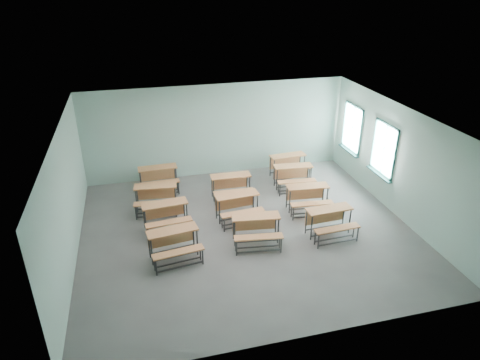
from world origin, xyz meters
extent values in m
cube|color=slate|center=(0.00, 0.00, -0.01)|extent=(9.00, 8.00, 0.02)
cube|color=silver|center=(0.00, 0.00, 3.21)|extent=(9.00, 8.00, 0.02)
cube|color=#93B8AB|center=(0.00, 4.01, 1.60)|extent=(9.00, 0.02, 3.20)
cube|color=#93B8AB|center=(0.00, -4.01, 1.60)|extent=(9.00, 0.02, 3.20)
cube|color=#93B8AB|center=(-4.51, 0.00, 1.60)|extent=(0.02, 8.00, 3.20)
cube|color=#93B8AB|center=(4.51, 0.00, 1.60)|extent=(0.02, 8.00, 3.20)
cube|color=#1C4F4A|center=(4.47, 2.80, 0.93)|extent=(0.06, 1.20, 0.06)
cube|color=#1C4F4A|center=(4.47, 2.80, 2.47)|extent=(0.06, 1.20, 0.06)
cube|color=#1C4F4A|center=(4.47, 2.23, 1.70)|extent=(0.06, 0.06, 1.60)
cube|color=#1C4F4A|center=(4.47, 3.37, 1.70)|extent=(0.06, 0.06, 1.60)
cube|color=#1C4F4A|center=(4.47, 2.80, 1.70)|extent=(0.04, 0.04, 1.48)
cube|color=#1C4F4A|center=(4.47, 2.80, 1.70)|extent=(0.04, 1.08, 0.04)
cube|color=#1C4F4A|center=(4.43, 2.80, 0.87)|extent=(0.14, 1.28, 0.04)
cube|color=white|center=(4.50, 2.80, 1.70)|extent=(0.01, 1.08, 1.48)
cube|color=#1C4F4A|center=(4.47, 0.80, 0.93)|extent=(0.06, 1.20, 0.06)
cube|color=#1C4F4A|center=(4.47, 0.80, 2.47)|extent=(0.06, 1.20, 0.06)
cube|color=#1C4F4A|center=(4.47, 0.23, 1.70)|extent=(0.06, 0.06, 1.60)
cube|color=#1C4F4A|center=(4.47, 1.37, 1.70)|extent=(0.06, 0.06, 1.60)
cube|color=#1C4F4A|center=(4.47, 0.80, 1.70)|extent=(0.04, 0.04, 1.48)
cube|color=#1C4F4A|center=(4.47, 0.80, 1.70)|extent=(0.04, 1.08, 0.04)
cube|color=#1C4F4A|center=(4.43, 0.80, 0.87)|extent=(0.14, 1.28, 0.04)
cube|color=white|center=(4.50, 0.80, 1.70)|extent=(0.01, 1.08, 1.48)
cube|color=#BE7444|center=(-2.11, -0.68, 0.76)|extent=(1.30, 0.58, 0.04)
cube|color=#BE7444|center=(-2.13, -0.48, 0.44)|extent=(1.18, 0.18, 0.43)
cylinder|color=#35373A|center=(-2.65, -0.92, 0.37)|extent=(0.04, 0.04, 0.74)
cylinder|color=#35373A|center=(-1.52, -0.76, 0.37)|extent=(0.04, 0.04, 0.74)
cylinder|color=#35373A|center=(-2.70, -0.59, 0.37)|extent=(0.04, 0.04, 0.74)
cylinder|color=#35373A|center=(-1.56, -0.43, 0.37)|extent=(0.04, 0.04, 0.74)
cube|color=#35373A|center=(-2.08, -0.84, 0.10)|extent=(1.14, 0.19, 0.03)
cube|color=#35373A|center=(-2.13, -0.51, 0.10)|extent=(1.14, 0.19, 0.03)
cube|color=#BE7444|center=(-2.04, -1.17, 0.45)|extent=(1.28, 0.43, 0.04)
cylinder|color=#35373A|center=(-2.59, -1.35, 0.22)|extent=(0.04, 0.04, 0.43)
cylinder|color=#35373A|center=(-1.46, -1.19, 0.22)|extent=(0.04, 0.04, 0.43)
cylinder|color=#35373A|center=(-2.62, -1.15, 0.22)|extent=(0.04, 0.04, 0.43)
cylinder|color=#35373A|center=(-1.48, -1.00, 0.22)|extent=(0.04, 0.04, 0.43)
cube|color=#35373A|center=(-2.03, -1.27, 0.08)|extent=(1.14, 0.19, 0.03)
cube|color=#35373A|center=(-2.05, -1.07, 0.08)|extent=(1.14, 0.19, 0.03)
cube|color=#BE7444|center=(0.08, -0.53, 0.76)|extent=(1.30, 0.58, 0.04)
cube|color=#BE7444|center=(0.11, -0.34, 0.44)|extent=(1.18, 0.18, 0.43)
cylinder|color=#35373A|center=(-0.51, -0.62, 0.37)|extent=(0.04, 0.04, 0.74)
cylinder|color=#35373A|center=(0.63, -0.77, 0.37)|extent=(0.04, 0.04, 0.74)
cylinder|color=#35373A|center=(-0.47, -0.29, 0.37)|extent=(0.04, 0.04, 0.74)
cylinder|color=#35373A|center=(0.67, -0.44, 0.37)|extent=(0.04, 0.04, 0.74)
cube|color=#35373A|center=(0.06, -0.70, 0.10)|extent=(1.14, 0.18, 0.03)
cube|color=#35373A|center=(0.10, -0.36, 0.10)|extent=(1.14, 0.18, 0.03)
cube|color=#BE7444|center=(0.01, -1.03, 0.45)|extent=(1.28, 0.43, 0.04)
cylinder|color=#35373A|center=(-0.57, -1.05, 0.22)|extent=(0.04, 0.04, 0.43)
cylinder|color=#35373A|center=(0.57, -1.20, 0.22)|extent=(0.04, 0.04, 0.43)
cylinder|color=#35373A|center=(-0.54, -0.85, 0.22)|extent=(0.04, 0.04, 0.43)
cylinder|color=#35373A|center=(0.60, -1.00, 0.22)|extent=(0.04, 0.04, 0.43)
cube|color=#35373A|center=(0.00, -1.12, 0.08)|extent=(1.14, 0.18, 0.03)
cube|color=#35373A|center=(0.03, -0.93, 0.08)|extent=(1.14, 0.18, 0.03)
cube|color=#BE7444|center=(2.10, -0.65, 0.76)|extent=(1.27, 0.48, 0.04)
cube|color=#BE7444|center=(2.09, -0.46, 0.44)|extent=(1.19, 0.08, 0.43)
cylinder|color=#35373A|center=(1.54, -0.85, 0.37)|extent=(0.04, 0.04, 0.74)
cylinder|color=#35373A|center=(2.68, -0.79, 0.37)|extent=(0.04, 0.04, 0.74)
cylinder|color=#35373A|center=(1.52, -0.51, 0.37)|extent=(0.04, 0.04, 0.74)
cylinder|color=#35373A|center=(2.67, -0.46, 0.37)|extent=(0.04, 0.04, 0.74)
cube|color=#35373A|center=(2.11, -0.82, 0.10)|extent=(1.15, 0.09, 0.03)
cube|color=#35373A|center=(2.09, -0.48, 0.10)|extent=(1.15, 0.09, 0.03)
cube|color=#BE7444|center=(2.13, -1.15, 0.45)|extent=(1.26, 0.32, 0.04)
cylinder|color=#35373A|center=(1.56, -1.28, 0.22)|extent=(0.04, 0.04, 0.43)
cylinder|color=#35373A|center=(2.71, -1.22, 0.22)|extent=(0.04, 0.04, 0.43)
cylinder|color=#35373A|center=(1.55, -1.08, 0.22)|extent=(0.04, 0.04, 0.43)
cylinder|color=#35373A|center=(2.70, -1.02, 0.22)|extent=(0.04, 0.04, 0.43)
cube|color=#35373A|center=(2.13, -1.25, 0.08)|extent=(1.15, 0.09, 0.03)
cube|color=#35373A|center=(2.12, -1.05, 0.08)|extent=(1.15, 0.09, 0.03)
cube|color=#BE7444|center=(-2.17, 0.75, 0.76)|extent=(1.29, 0.54, 0.04)
cube|color=#BE7444|center=(-2.18, 0.94, 0.44)|extent=(1.19, 0.14, 0.43)
cylinder|color=#35373A|center=(-2.72, 0.53, 0.37)|extent=(0.04, 0.04, 0.74)
cylinder|color=#35373A|center=(-1.58, 0.64, 0.37)|extent=(0.04, 0.04, 0.74)
cylinder|color=#35373A|center=(-2.75, 0.86, 0.37)|extent=(0.04, 0.04, 0.74)
cylinder|color=#35373A|center=(-1.61, 0.97, 0.37)|extent=(0.04, 0.04, 0.74)
cube|color=#35373A|center=(-2.15, 0.58, 0.10)|extent=(1.15, 0.14, 0.03)
cube|color=#35373A|center=(-2.18, 0.91, 0.10)|extent=(1.15, 0.14, 0.03)
cube|color=#BE7444|center=(-2.12, 0.25, 0.45)|extent=(1.27, 0.38, 0.04)
cylinder|color=#35373A|center=(-2.68, 0.09, 0.22)|extent=(0.04, 0.04, 0.43)
cylinder|color=#35373A|center=(-1.54, 0.21, 0.22)|extent=(0.04, 0.04, 0.43)
cylinder|color=#35373A|center=(-2.70, 0.29, 0.22)|extent=(0.04, 0.04, 0.43)
cylinder|color=#35373A|center=(-1.56, 0.40, 0.22)|extent=(0.04, 0.04, 0.43)
cube|color=#35373A|center=(-2.11, 0.15, 0.08)|extent=(1.15, 0.14, 0.03)
cube|color=#35373A|center=(-2.13, 0.35, 0.08)|extent=(1.15, 0.14, 0.03)
cube|color=#BE7444|center=(-0.11, 0.76, 0.76)|extent=(1.28, 0.52, 0.04)
cube|color=#BE7444|center=(-0.12, 0.95, 0.44)|extent=(1.19, 0.12, 0.43)
cylinder|color=#35373A|center=(-0.67, 0.54, 0.37)|extent=(0.04, 0.04, 0.74)
cylinder|color=#35373A|center=(0.48, 0.64, 0.37)|extent=(0.04, 0.04, 0.74)
cylinder|color=#35373A|center=(-0.69, 0.88, 0.37)|extent=(0.04, 0.04, 0.74)
cylinder|color=#35373A|center=(0.45, 0.97, 0.37)|extent=(0.04, 0.04, 0.74)
cube|color=#35373A|center=(-0.09, 0.59, 0.10)|extent=(1.15, 0.13, 0.03)
cube|color=#35373A|center=(-0.12, 0.92, 0.10)|extent=(1.15, 0.13, 0.03)
cube|color=#BE7444|center=(-0.07, 0.26, 0.45)|extent=(1.27, 0.36, 0.04)
cylinder|color=#35373A|center=(-0.63, 0.11, 0.22)|extent=(0.04, 0.04, 0.43)
cylinder|color=#35373A|center=(0.51, 0.21, 0.22)|extent=(0.04, 0.04, 0.43)
cylinder|color=#35373A|center=(-0.65, 0.31, 0.22)|extent=(0.04, 0.04, 0.43)
cylinder|color=#35373A|center=(0.50, 0.40, 0.22)|extent=(0.04, 0.04, 0.43)
cube|color=#35373A|center=(-0.06, 0.16, 0.08)|extent=(1.15, 0.13, 0.03)
cube|color=#35373A|center=(-0.08, 0.36, 0.08)|extent=(1.15, 0.13, 0.03)
cube|color=#BE7444|center=(2.06, 0.76, 0.76)|extent=(1.29, 0.53, 0.04)
cube|color=#BE7444|center=(2.08, 0.95, 0.44)|extent=(1.19, 0.13, 0.43)
cylinder|color=#35373A|center=(1.48, 0.65, 0.37)|extent=(0.04, 0.04, 0.74)
cylinder|color=#35373A|center=(2.62, 0.54, 0.37)|extent=(0.04, 0.04, 0.74)
cylinder|color=#35373A|center=(1.51, 0.98, 0.37)|extent=(0.04, 0.04, 0.74)
cylinder|color=#35373A|center=(2.65, 0.87, 0.37)|extent=(0.04, 0.04, 0.74)
cube|color=#35373A|center=(2.05, 0.59, 0.10)|extent=(1.15, 0.14, 0.03)
cube|color=#35373A|center=(2.08, 0.92, 0.10)|extent=(1.15, 0.14, 0.03)
cube|color=#BE7444|center=(2.02, 0.26, 0.45)|extent=(1.27, 0.38, 0.04)
cylinder|color=#35373A|center=(1.44, 0.21, 0.22)|extent=(0.04, 0.04, 0.43)
cylinder|color=#35373A|center=(2.58, 0.11, 0.22)|extent=(0.04, 0.04, 0.43)
cylinder|color=#35373A|center=(1.45, 0.41, 0.22)|extent=(0.04, 0.04, 0.43)
cylinder|color=#35373A|center=(2.60, 0.31, 0.22)|extent=(0.04, 0.04, 0.43)
cube|color=#35373A|center=(2.01, 0.16, 0.08)|extent=(1.15, 0.14, 0.03)
cube|color=#35373A|center=(2.02, 0.36, 0.08)|extent=(1.15, 0.14, 0.03)
cube|color=#BE7444|center=(-2.33, 1.91, 0.76)|extent=(1.29, 0.55, 0.04)
cube|color=#BE7444|center=(-2.31, 2.10, 0.44)|extent=(1.18, 0.15, 0.43)
cylinder|color=#35373A|center=(-2.92, 1.81, 0.37)|extent=(0.04, 0.04, 0.74)
cylinder|color=#35373A|center=(-1.78, 1.68, 0.37)|extent=(0.04, 0.04, 0.74)
cylinder|color=#35373A|center=(-2.88, 2.14, 0.37)|extent=(0.04, 0.04, 0.74)
cylinder|color=#35373A|center=(-1.74, 2.01, 0.37)|extent=(0.04, 0.04, 0.74)
cube|color=#35373A|center=(-2.35, 1.74, 0.10)|extent=(1.14, 0.16, 0.03)
cube|color=#35373A|center=(-2.31, 2.07, 0.10)|extent=(1.14, 0.16, 0.03)
cube|color=#BE7444|center=(-2.39, 1.41, 0.45)|extent=(1.27, 0.40, 0.04)
cylinder|color=#35373A|center=(-2.97, 1.38, 0.22)|extent=(0.04, 0.04, 0.43)
cylinder|color=#35373A|center=(-1.83, 1.25, 0.22)|extent=(0.04, 0.04, 0.43)
cylinder|color=#35373A|center=(-2.94, 1.57, 0.22)|extent=(0.04, 0.04, 0.43)
cylinder|color=#35373A|center=(-1.80, 1.45, 0.22)|extent=(0.04, 0.04, 0.43)
cube|color=#35373A|center=(-2.40, 1.31, 0.08)|extent=(1.14, 0.16, 0.03)
cube|color=#35373A|center=(-2.37, 1.51, 0.08)|extent=(1.14, 0.16, 0.03)
cube|color=#BE7444|center=(0.01, 2.05, 0.76)|extent=(1.26, 0.45, 0.04)
cube|color=#BE7444|center=(0.02, 2.24, 0.44)|extent=(1.19, 0.05, 0.43)
cylinder|color=#35373A|center=(-0.57, 1.90, 0.37)|extent=(0.04, 0.04, 0.74)
cylinder|color=#35373A|center=(0.58, 1.87, 0.37)|extent=(0.04, 0.04, 0.74)
cylinder|color=#35373A|center=(-0.56, 2.23, 0.37)|extent=(0.04, 0.04, 0.74)
cylinder|color=#35373A|center=(0.59, 2.20, 0.37)|extent=(0.04, 0.04, 0.74)
cube|color=#35373A|center=(0.01, 1.88, 0.10)|extent=(1.15, 0.06, 0.03)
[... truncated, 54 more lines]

